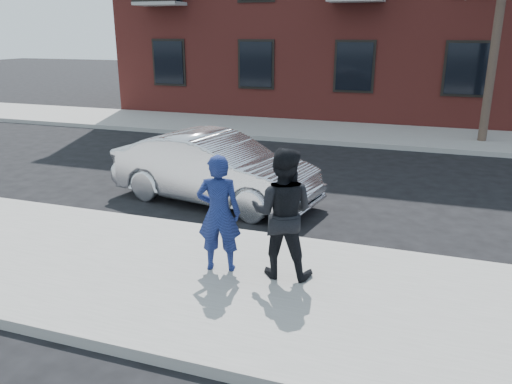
% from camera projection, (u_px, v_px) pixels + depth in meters
% --- Properties ---
extents(ground, '(100.00, 100.00, 0.00)m').
position_uv_depth(ground, '(206.00, 278.00, 7.23)').
color(ground, black).
rests_on(ground, ground).
extents(near_sidewalk, '(50.00, 3.50, 0.15)m').
position_uv_depth(near_sidewalk, '(199.00, 282.00, 6.98)').
color(near_sidewalk, gray).
rests_on(near_sidewalk, ground).
extents(near_curb, '(50.00, 0.10, 0.15)m').
position_uv_depth(near_curb, '(243.00, 235.00, 8.60)').
color(near_curb, '#999691').
rests_on(near_curb, ground).
extents(far_sidewalk, '(50.00, 3.50, 0.15)m').
position_uv_depth(far_sidewalk, '(340.00, 132.00, 17.34)').
color(far_sidewalk, gray).
rests_on(far_sidewalk, ground).
extents(far_curb, '(50.00, 0.10, 0.15)m').
position_uv_depth(far_curb, '(330.00, 143.00, 15.72)').
color(far_curb, '#999691').
rests_on(far_curb, ground).
extents(silver_sedan, '(4.58, 2.28, 1.44)m').
position_uv_depth(silver_sedan, '(215.00, 169.00, 10.27)').
color(silver_sedan, silver).
rests_on(silver_sedan, ground).
extents(man_hoodie, '(0.70, 0.54, 1.69)m').
position_uv_depth(man_hoodie, '(219.00, 213.00, 6.95)').
color(man_hoodie, navy).
rests_on(man_hoodie, near_sidewalk).
extents(man_peacoat, '(0.94, 0.76, 1.83)m').
position_uv_depth(man_peacoat, '(282.00, 213.00, 6.77)').
color(man_peacoat, black).
rests_on(man_peacoat, near_sidewalk).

